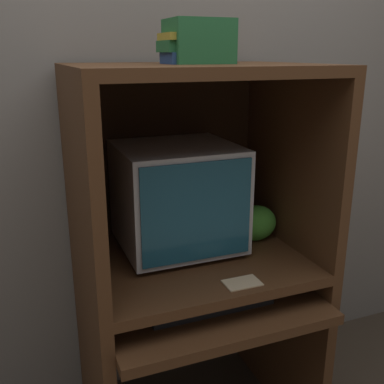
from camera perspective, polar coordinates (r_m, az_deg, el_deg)
wall_back at (r=1.91m, az=-4.08°, el=11.39°), size 6.00×0.06×2.60m
desk_base at (r=1.84m, az=0.85°, el=-18.66°), size 0.83×0.73×0.66m
desk_monitor_shelf at (r=1.70m, az=0.33°, el=-8.79°), size 0.83×0.66×0.11m
hutch_upper at (r=1.59m, az=-0.08°, el=7.03°), size 0.83×0.66×0.69m
crt_monitor at (r=1.68m, az=-1.88°, el=-0.55°), size 0.43×0.41×0.40m
keyboard at (r=1.58m, az=2.12°, el=-13.92°), size 0.43×0.14×0.03m
mouse at (r=1.68m, az=11.33°, el=-12.14°), size 0.06×0.04×0.03m
snack_bag at (r=1.82m, az=8.04°, el=-3.92°), size 0.17×0.13×0.14m
book_stack at (r=1.52m, az=-0.15°, el=17.76°), size 0.19×0.14×0.09m
paper_card at (r=1.51m, az=6.38°, el=-11.39°), size 0.12×0.08×0.00m
storage_box at (r=1.53m, az=0.84°, el=18.56°), size 0.20×0.17×0.14m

